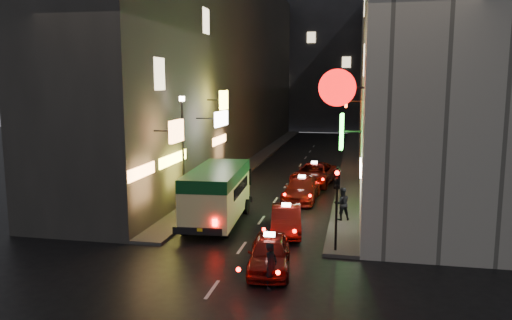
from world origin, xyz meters
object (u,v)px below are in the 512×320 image
Objects in this scene: pedestrian_crossing at (271,263)px; lamp_post at (183,147)px; minibus at (217,189)px; taxi_near at (269,251)px; traffic_light at (337,191)px.

lamp_post reaches higher than pedestrian_crossing.
taxi_near is at bearing -57.44° from minibus.
lamp_post is (-5.81, 6.80, 2.96)m from taxi_near.
traffic_light is at bearing -29.79° from minibus.
taxi_near is 1.43× the size of traffic_light.
taxi_near is at bearing 32.37° from pedestrian_crossing.
taxi_near is 1.71m from pedestrian_crossing.
traffic_light reaches higher than taxi_near.
lamp_post is (-2.15, 1.06, 1.93)m from minibus.
traffic_light is at bearing 43.47° from taxi_near.
minibus is 3.69× the size of pedestrian_crossing.
minibus is at bearing 48.74° from pedestrian_crossing.
minibus reaches higher than taxi_near.
taxi_near is 3.81m from traffic_light.
lamp_post is at bearing 153.65° from minibus.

